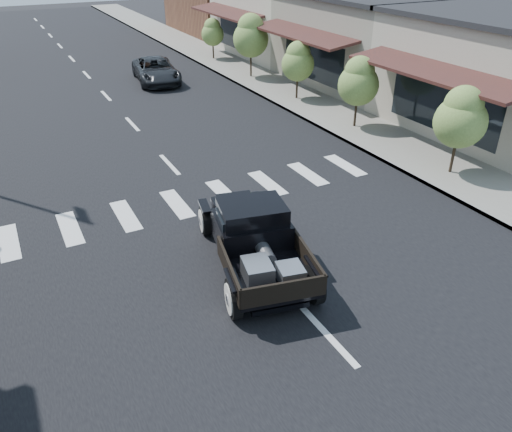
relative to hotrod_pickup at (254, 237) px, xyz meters
name	(u,v)px	position (x,y,z in m)	size (l,w,h in m)	color
ground	(260,263)	(0.18, 0.03, -0.84)	(120.00, 120.00, 0.00)	black
road	(116,106)	(0.18, 15.03, -0.83)	(14.00, 80.00, 0.02)	black
road_markings	(146,139)	(0.18, 10.03, -0.84)	(12.00, 60.00, 0.06)	silver
sidewalk_right	(268,84)	(8.68, 15.03, -0.77)	(3.00, 80.00, 0.15)	gray
storefront_mid	(389,39)	(15.18, 13.03, 1.41)	(10.00, 9.00, 4.50)	gray
storefront_far	(302,18)	(15.18, 22.03, 1.41)	(10.00, 9.00, 4.50)	beige
small_tree_a	(458,132)	(8.48, 1.67, 0.74)	(1.72, 1.72, 2.86)	olive
small_tree_b	(357,93)	(8.48, 7.05, 0.71)	(1.68, 1.68, 2.81)	olive
small_tree_c	(298,71)	(8.48, 11.76, 0.63)	(1.59, 1.59, 2.65)	olive
small_tree_d	(251,47)	(8.48, 16.78, 0.96)	(1.98, 1.98, 3.30)	olive
small_tree_e	(213,39)	(8.48, 22.23, 0.51)	(1.45, 1.45, 2.41)	olive
hotrod_pickup	(254,237)	(0.00, 0.00, 0.00)	(2.27, 4.86, 1.68)	black
second_car	(156,71)	(3.39, 18.50, -0.19)	(2.16, 4.68, 1.30)	black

